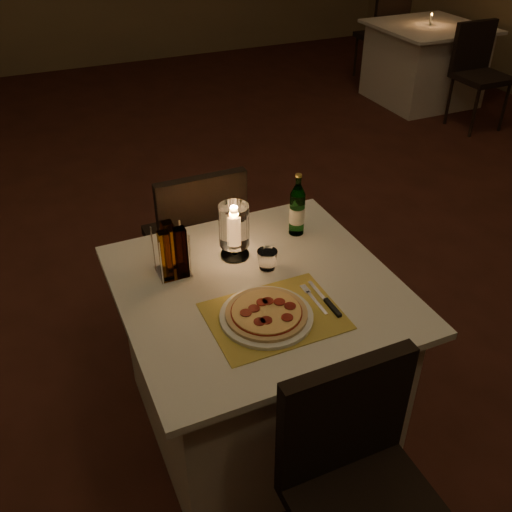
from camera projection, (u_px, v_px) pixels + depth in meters
name	position (u px, v px, depth m)	size (l,w,h in m)	color
floor	(245.00, 319.00, 3.08)	(8.00, 10.00, 0.02)	#431D15
main_table	(258.00, 357.00, 2.30)	(1.00, 1.00, 0.74)	silver
chair_near	(358.00, 474.00, 1.66)	(0.42, 0.42, 0.90)	black
chair_far	(198.00, 234.00, 2.74)	(0.42, 0.42, 0.90)	black
placemat	(274.00, 316.00, 1.95)	(0.45, 0.34, 0.00)	gold
plate	(266.00, 316.00, 1.94)	(0.32, 0.32, 0.01)	white
pizza	(266.00, 313.00, 1.93)	(0.28, 0.28, 0.02)	#D8B77F
fork	(312.00, 297.00, 2.03)	(0.02, 0.18, 0.00)	silver
knife	(329.00, 304.00, 1.99)	(0.02, 0.22, 0.01)	black
tumbler	(267.00, 260.00, 2.16)	(0.08, 0.08, 0.08)	white
water_bottle	(297.00, 210.00, 2.33)	(0.07, 0.07, 0.27)	#5DA559
hurricane_candle	(234.00, 227.00, 2.18)	(0.12, 0.12, 0.23)	white
cruet_caddy	(172.00, 253.00, 2.10)	(0.12, 0.12, 0.21)	white
neighbor_table_right	(424.00, 63.00, 5.68)	(1.00, 1.00, 0.74)	silver
neighbor_chair_ra	(478.00, 65.00, 5.04)	(0.42, 0.42, 0.90)	black
neighbor_chair_rb	(385.00, 29.00, 6.12)	(0.42, 0.42, 0.90)	black
neighbor_candle_right	(431.00, 20.00, 5.45)	(0.03, 0.03, 0.11)	white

